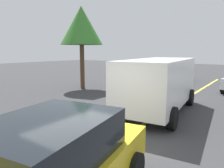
% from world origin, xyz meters
% --- Properties ---
extents(ground_plane, '(80.00, 80.00, 0.00)m').
position_xyz_m(ground_plane, '(0.00, 0.00, 0.00)').
color(ground_plane, '#38383A').
extents(lane_marking_centre, '(28.00, 0.16, 0.01)m').
position_xyz_m(lane_marking_centre, '(3.00, 0.00, 0.01)').
color(lane_marking_centre, '#E0D14C').
extents(white_van, '(5.40, 2.74, 2.20)m').
position_xyz_m(white_van, '(4.40, 0.24, 1.27)').
color(white_van, white).
rests_on(white_van, ground_plane).
extents(car_black_crossing, '(4.70, 2.76, 1.71)m').
position_xyz_m(car_black_crossing, '(13.49, 2.81, 0.85)').
color(car_black_crossing, black).
rests_on(car_black_crossing, ground_plane).
extents(tree_left_verge, '(2.80, 2.80, 5.44)m').
position_xyz_m(tree_left_verge, '(6.63, 6.76, 4.16)').
color(tree_left_verge, '#513823').
rests_on(tree_left_verge, ground_plane).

